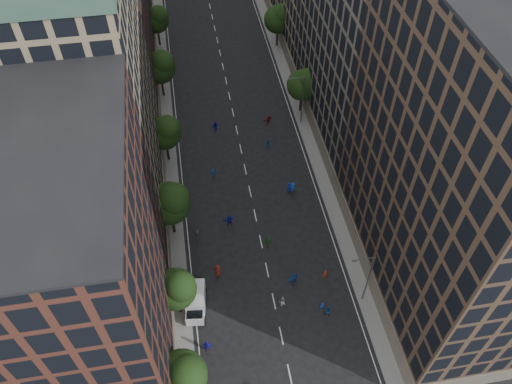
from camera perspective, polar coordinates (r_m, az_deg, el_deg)
ground at (r=77.84m, az=-1.69°, el=4.70°), size 240.00×240.00×0.00m
sidewalk_left at (r=83.15m, az=-10.74°, el=7.23°), size 4.00×105.00×0.15m
sidewalk_right at (r=85.19m, az=5.65°, el=9.11°), size 4.00×105.00×0.15m
bldg_left_a at (r=48.66m, az=-19.63°, el=-8.92°), size 14.00×22.00×30.00m
bldg_left_b at (r=63.80m, az=-18.76°, el=10.41°), size 14.00×26.00×34.00m
bldg_left_c at (r=84.62m, az=-17.41°, el=18.29°), size 14.00×20.00×28.00m
bldg_right_a at (r=54.00m, az=22.49°, el=2.32°), size 14.00×30.00×36.00m
bldg_right_b at (r=75.13m, az=12.72°, el=17.54°), size 14.00×28.00×33.00m
tree_left_0 at (r=51.95m, az=-8.33°, el=-20.05°), size 5.20×5.20×8.83m
tree_left_1 at (r=56.82m, az=-9.04°, el=-10.83°), size 4.80×4.80×8.21m
tree_left_2 at (r=63.25m, az=-9.78°, el=-1.16°), size 5.60×5.60×9.45m
tree_left_3 at (r=73.57m, az=-10.35°, el=6.81°), size 5.00×5.00×8.58m
tree_left_4 at (r=86.11m, az=-10.89°, el=13.93°), size 5.40×5.40×9.08m
tree_left_5 at (r=100.01m, az=-11.27°, el=18.84°), size 4.80×4.80×8.33m
tree_right_a at (r=81.92m, az=5.46°, el=12.22°), size 5.00×5.00×8.39m
tree_right_b at (r=98.08m, az=2.64°, el=19.26°), size 5.20×5.20×8.83m
streetlamp_near at (r=58.75m, az=12.59°, el=-9.41°), size 2.64×0.22×9.06m
streetlamp_far at (r=79.78m, az=5.19°, el=10.69°), size 2.64×0.22×9.06m
cargo_van at (r=60.52m, az=-6.92°, el=-12.32°), size 2.95×5.20×2.63m
skater_1 at (r=60.98m, az=7.55°, el=-12.86°), size 0.59×0.42×1.54m
skater_2 at (r=60.73m, az=8.16°, el=-13.29°), size 0.96×0.84×1.68m
skater_4 at (r=58.38m, az=-5.58°, el=-17.11°), size 1.17×0.69×1.88m
skater_5 at (r=62.41m, az=4.35°, el=-9.86°), size 1.73×1.15×1.79m
skater_6 at (r=62.99m, az=-4.41°, el=-8.93°), size 1.09×0.92×1.90m
skater_7 at (r=63.23m, az=7.88°, el=-9.34°), size 0.65×0.48×1.63m
skater_8 at (r=60.80m, az=3.02°, el=-12.40°), size 0.81×0.64×1.67m
skater_9 at (r=66.69m, az=-6.71°, el=-4.79°), size 1.09×0.79×1.53m
skater_10 at (r=65.40m, az=1.40°, el=-5.64°), size 1.13×0.74×1.79m
skater_11 at (r=67.50m, az=-3.08°, el=-3.28°), size 1.76×0.79×1.83m
skater_12 at (r=71.58m, az=3.79°, el=0.56°), size 0.87×0.62×1.67m
skater_13 at (r=73.66m, az=-4.90°, el=2.20°), size 0.69×0.58×1.62m
skater_14 at (r=77.75m, az=1.36°, el=5.45°), size 0.95×0.87×1.58m
skater_15 at (r=71.45m, az=4.22°, el=0.47°), size 1.32×1.08×1.78m
skater_16 at (r=80.80m, az=-4.63°, el=7.43°), size 1.21×0.78×1.91m
skater_17 at (r=81.92m, az=1.39°, el=8.21°), size 1.73×1.02×1.78m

